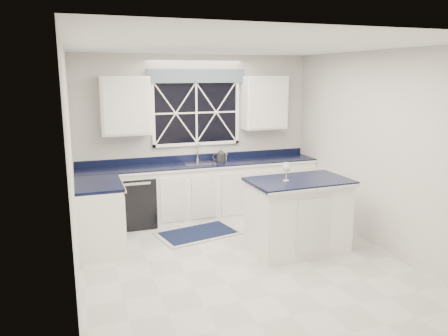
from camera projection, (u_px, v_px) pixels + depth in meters
name	position (u px, v px, depth m)	size (l,w,h in m)	color
ground	(244.00, 263.00, 5.60)	(4.50, 4.50, 0.00)	beige
back_wall	(196.00, 136.00, 7.40)	(4.00, 0.10, 2.70)	beige
base_cabinets	(185.00, 196.00, 7.05)	(3.99, 1.60, 0.90)	white
countertop	(201.00, 164.00, 7.21)	(3.98, 0.64, 0.04)	black
dishwasher	(135.00, 200.00, 6.97)	(0.60, 0.58, 0.82)	black
window	(196.00, 108.00, 7.25)	(1.65, 0.09, 1.26)	black
upper_cabinets	(198.00, 104.00, 7.12)	(3.10, 0.34, 0.90)	white
faucet	(198.00, 152.00, 7.35)	(0.05, 0.20, 0.30)	#BDBDC0
island	(298.00, 215.00, 5.94)	(1.37, 0.86, 1.00)	white
rug	(198.00, 233.00, 6.64)	(1.34, 0.97, 0.02)	#A0A09C
kettle	(221.00, 156.00, 7.36)	(0.28, 0.17, 0.20)	#2E2E31
wine_glass	(286.00, 168.00, 5.73)	(0.10, 0.10, 0.25)	silver
soap_bottle	(224.00, 154.00, 7.52)	(0.08, 0.08, 0.17)	silver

